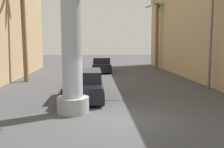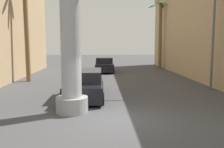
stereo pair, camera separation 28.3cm
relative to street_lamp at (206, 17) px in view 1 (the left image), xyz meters
The scene contains 7 objects.
ground_plane 8.70m from the street_lamp, 149.27° to the left, with size 93.21×93.21×0.00m, color #424244.
street_lamp is the anchor object (origin of this frame).
traffic_light_mast 11.49m from the street_lamp, 168.37° to the right, with size 5.60×0.32×6.42m.
car_lead 8.97m from the street_lamp, 165.45° to the right, with size 2.13×5.15×1.56m.
car_far 12.96m from the street_lamp, 122.14° to the left, with size 2.03×4.31×1.56m.
palm_tree_mid_left 13.55m from the street_lamp, 161.02° to the left, with size 2.99×2.84×7.96m.
palm_tree_far_right 14.17m from the street_lamp, 88.94° to the left, with size 3.08×3.22×7.93m.
Camera 1 is at (-0.83, -9.64, 3.05)m, focal length 40.00 mm.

